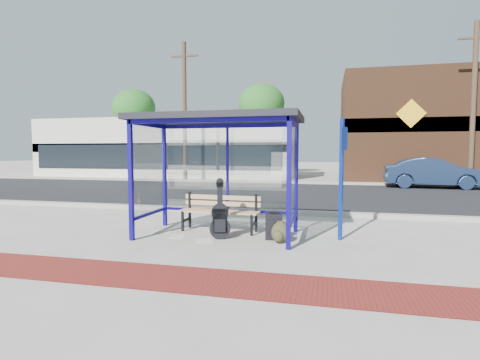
% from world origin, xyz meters
% --- Properties ---
extents(ground, '(120.00, 120.00, 0.00)m').
position_xyz_m(ground, '(0.00, 0.00, 0.00)').
color(ground, '#B2ADA0').
rests_on(ground, ground).
extents(brick_paver_strip, '(60.00, 1.00, 0.01)m').
position_xyz_m(brick_paver_strip, '(0.00, -2.60, 0.01)').
color(brick_paver_strip, maroon).
rests_on(brick_paver_strip, ground).
extents(curb_near, '(60.00, 0.25, 0.12)m').
position_xyz_m(curb_near, '(0.00, 2.90, 0.06)').
color(curb_near, gray).
rests_on(curb_near, ground).
extents(street_asphalt, '(60.00, 10.00, 0.00)m').
position_xyz_m(street_asphalt, '(0.00, 8.00, 0.00)').
color(street_asphalt, black).
rests_on(street_asphalt, ground).
extents(curb_far, '(60.00, 0.25, 0.12)m').
position_xyz_m(curb_far, '(0.00, 13.10, 0.06)').
color(curb_far, gray).
rests_on(curb_far, ground).
extents(far_sidewalk, '(60.00, 4.00, 0.01)m').
position_xyz_m(far_sidewalk, '(0.00, 15.00, 0.00)').
color(far_sidewalk, '#B2ADA0').
rests_on(far_sidewalk, ground).
extents(bus_shelter, '(3.30, 1.80, 2.42)m').
position_xyz_m(bus_shelter, '(0.00, 0.07, 2.07)').
color(bus_shelter, '#140B7F').
rests_on(bus_shelter, ground).
extents(storefront_white, '(18.00, 6.04, 4.00)m').
position_xyz_m(storefront_white, '(-9.00, 17.99, 2.00)').
color(storefront_white, silver).
rests_on(storefront_white, ground).
extents(storefront_brown, '(10.00, 7.08, 6.40)m').
position_xyz_m(storefront_brown, '(8.00, 18.49, 3.20)').
color(storefront_brown, '#59331E').
rests_on(storefront_brown, ground).
extents(tree_left, '(3.60, 3.60, 7.03)m').
position_xyz_m(tree_left, '(-14.00, 22.00, 5.45)').
color(tree_left, '#4C3826').
rests_on(tree_left, ground).
extents(tree_mid, '(3.60, 3.60, 7.03)m').
position_xyz_m(tree_mid, '(-3.00, 22.00, 5.45)').
color(tree_mid, '#4C3826').
rests_on(tree_mid, ground).
extents(utility_pole_west, '(1.60, 0.24, 8.00)m').
position_xyz_m(utility_pole_west, '(-6.00, 13.40, 4.11)').
color(utility_pole_west, '#4C3826').
rests_on(utility_pole_west, ground).
extents(utility_pole_east, '(1.60, 0.24, 8.00)m').
position_xyz_m(utility_pole_east, '(9.00, 13.40, 4.11)').
color(utility_pole_east, '#4C3826').
rests_on(utility_pole_east, ground).
extents(bench, '(1.75, 0.52, 0.81)m').
position_xyz_m(bench, '(-0.09, 0.46, 0.46)').
color(bench, black).
rests_on(bench, ground).
extents(guitar_bag, '(0.42, 0.22, 1.12)m').
position_xyz_m(guitar_bag, '(0.12, -0.26, 0.41)').
color(guitar_bag, black).
rests_on(guitar_bag, ground).
extents(suitcase, '(0.33, 0.23, 0.55)m').
position_xyz_m(suitcase, '(1.15, -0.07, 0.25)').
color(suitcase, black).
rests_on(suitcase, ground).
extents(backpack, '(0.38, 0.35, 0.40)m').
position_xyz_m(backpack, '(1.30, -0.31, 0.19)').
color(backpack, '#30301A').
rests_on(backpack, ground).
extents(sign_post, '(0.15, 0.28, 2.34)m').
position_xyz_m(sign_post, '(2.40, 0.19, 1.31)').
color(sign_post, '#0D2B99').
rests_on(sign_post, ground).
extents(newspaper_a, '(0.40, 0.34, 0.01)m').
position_xyz_m(newspaper_a, '(-1.24, 0.10, 0.00)').
color(newspaper_a, white).
rests_on(newspaper_a, ground).
extents(newspaper_b, '(0.44, 0.48, 0.01)m').
position_xyz_m(newspaper_b, '(-0.12, -0.50, 0.00)').
color(newspaper_b, white).
rests_on(newspaper_b, ground).
extents(newspaper_c, '(0.35, 0.42, 0.01)m').
position_xyz_m(newspaper_c, '(-0.76, -0.27, 0.00)').
color(newspaper_c, white).
rests_on(newspaper_c, ground).
extents(parked_car, '(4.45, 1.79, 1.44)m').
position_xyz_m(parked_car, '(7.00, 12.13, 0.72)').
color(parked_car, '#192948').
rests_on(parked_car, ground).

